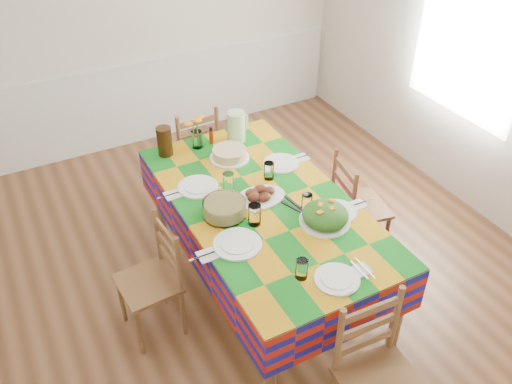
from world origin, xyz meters
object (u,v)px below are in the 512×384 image
tea_pitcher (165,141)px  chair_left (154,281)px  chair_near (377,377)px  dining_table (264,212)px  meat_platter (260,195)px  chair_right (356,208)px  green_pitcher (236,127)px  chair_far (194,154)px

tea_pitcher → chair_left: size_ratio=0.26×
chair_near → dining_table: bearing=92.9°
dining_table → chair_near: size_ratio=2.14×
meat_platter → chair_right: chair_right is taller
dining_table → green_pitcher: 0.90m
chair_near → chair_right: 1.59m
chair_far → chair_left: (-0.85, -1.34, -0.03)m
green_pitcher → chair_near: 2.24m
meat_platter → green_pitcher: (0.21, 0.80, 0.10)m
chair_right → chair_far: bearing=42.9°
green_pitcher → meat_platter: bearing=-104.7°
dining_table → chair_left: (-0.85, 0.00, -0.29)m
tea_pitcher → chair_right: (1.24, -0.90, -0.49)m
dining_table → meat_platter: meat_platter is taller
meat_platter → chair_left: (-0.85, -0.04, -0.41)m
chair_left → chair_near: bearing=28.7°
green_pitcher → chair_far: green_pitcher is taller
chair_near → tea_pitcher: bearing=102.6°
chair_far → chair_near: bearing=87.9°
chair_far → tea_pitcher: bearing=45.5°
dining_table → chair_right: bearing=0.5°
tea_pitcher → chair_far: bearing=47.6°
tea_pitcher → chair_near: tea_pitcher is taller
green_pitcher → chair_near: size_ratio=0.26×
dining_table → chair_near: bearing=-89.9°
chair_near → chair_right: bearing=60.5°
dining_table → tea_pitcher: 1.01m
dining_table → green_pitcher: bearing=76.5°
chair_near → chair_far: 2.68m
dining_table → tea_pitcher: tea_pitcher is taller
chair_near → green_pitcher: bearing=87.5°
green_pitcher → chair_far: 0.72m
dining_table → meat_platter: 0.13m
dining_table → chair_left: bearing=179.8°
tea_pitcher → chair_far: size_ratio=0.25×
chair_near → chair_far: bearing=92.8°
chair_near → chair_far: chair_near is taller
tea_pitcher → chair_right: bearing=-36.1°
dining_table → chair_left: 0.90m
meat_platter → chair_near: bearing=-89.6°
chair_left → chair_right: chair_right is taller
green_pitcher → chair_near: bearing=-95.3°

